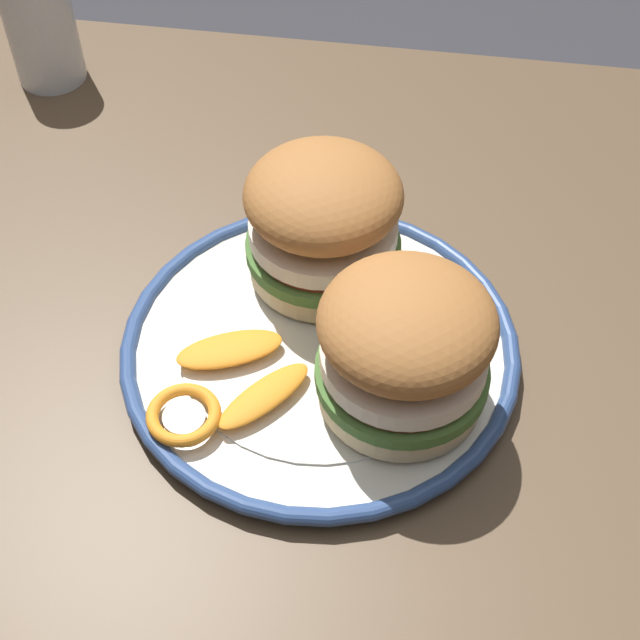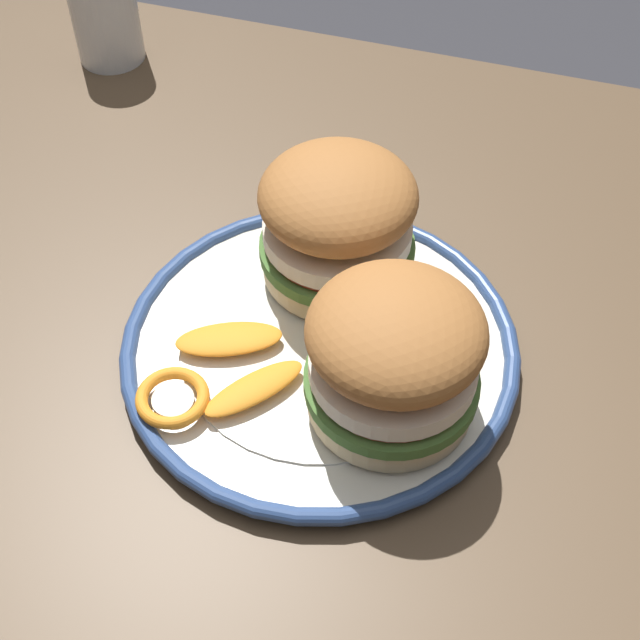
% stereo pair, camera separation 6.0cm
% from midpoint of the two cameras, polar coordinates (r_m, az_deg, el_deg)
% --- Properties ---
extents(dining_table, '(1.31, 0.90, 0.71)m').
position_cam_midpoint_polar(dining_table, '(0.71, 0.20, -10.56)').
color(dining_table, brown).
rests_on(dining_table, ground).
extents(dinner_plate, '(0.29, 0.29, 0.02)m').
position_cam_midpoint_polar(dinner_plate, '(0.66, -2.60, -1.87)').
color(dinner_plate, silver).
rests_on(dinner_plate, dining_table).
extents(sandwich_half_left, '(0.16, 0.16, 0.10)m').
position_cam_midpoint_polar(sandwich_half_left, '(0.66, -2.39, 6.15)').
color(sandwich_half_left, beige).
rests_on(sandwich_half_left, dinner_plate).
extents(sandwich_half_right, '(0.16, 0.16, 0.10)m').
position_cam_midpoint_polar(sandwich_half_right, '(0.58, 2.39, -1.80)').
color(sandwich_half_right, beige).
rests_on(sandwich_half_right, dinner_plate).
extents(orange_peel_curled, '(0.06, 0.06, 0.01)m').
position_cam_midpoint_polar(orange_peel_curled, '(0.62, -11.25, -5.98)').
color(orange_peel_curled, orange).
rests_on(orange_peel_curled, dinner_plate).
extents(orange_peel_strip_long, '(0.08, 0.06, 0.01)m').
position_cam_midpoint_polar(orange_peel_strip_long, '(0.65, -8.30, -1.97)').
color(orange_peel_strip_long, orange).
rests_on(orange_peel_strip_long, dinner_plate).
extents(orange_peel_strip_short, '(0.07, 0.07, 0.01)m').
position_cam_midpoint_polar(orange_peel_strip_short, '(0.62, -6.27, -4.86)').
color(orange_peel_strip_short, orange).
rests_on(orange_peel_strip_short, dinner_plate).
extents(drinking_glass, '(0.06, 0.06, 0.10)m').
position_cam_midpoint_polar(drinking_glass, '(0.94, -18.66, 16.25)').
color(drinking_glass, white).
rests_on(drinking_glass, dining_table).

